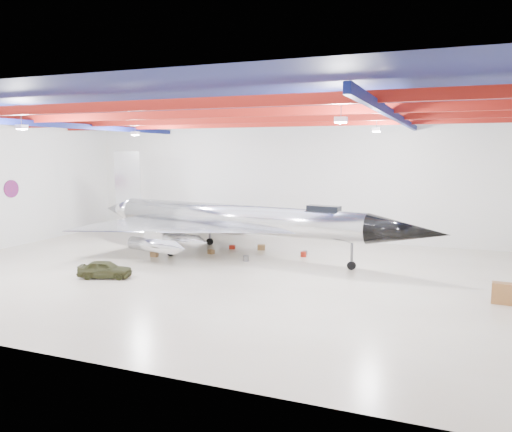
% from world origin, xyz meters
% --- Properties ---
extents(floor, '(40.00, 40.00, 0.00)m').
position_xyz_m(floor, '(0.00, 0.00, 0.00)').
color(floor, '#C0B199').
rests_on(floor, ground).
extents(wall_back, '(40.00, 0.00, 40.00)m').
position_xyz_m(wall_back, '(0.00, 15.00, 5.50)').
color(wall_back, silver).
rests_on(wall_back, floor).
extents(ceiling, '(40.00, 40.00, 0.00)m').
position_xyz_m(ceiling, '(0.00, 0.00, 11.00)').
color(ceiling, '#0A0F38').
rests_on(ceiling, wall_back).
extents(ceiling_structure, '(39.50, 29.50, 1.08)m').
position_xyz_m(ceiling_structure, '(0.00, 0.00, 10.32)').
color(ceiling_structure, maroon).
rests_on(ceiling_structure, ceiling).
extents(wall_roundel, '(0.10, 1.50, 1.50)m').
position_xyz_m(wall_roundel, '(-19.94, 2.00, 5.00)').
color(wall_roundel, '#B21414').
rests_on(wall_roundel, wall_left).
extents(jet_aircraft, '(29.87, 19.40, 8.16)m').
position_xyz_m(jet_aircraft, '(-0.71, 5.48, 2.68)').
color(jet_aircraft, silver).
rests_on(jet_aircraft, floor).
extents(jeep, '(3.69, 2.43, 1.17)m').
position_xyz_m(jeep, '(-5.68, -4.02, 0.58)').
color(jeep, '#33351A').
rests_on(jeep, floor).
extents(desk, '(1.30, 0.73, 1.15)m').
position_xyz_m(desk, '(17.98, -0.71, 0.58)').
color(desk, brown).
rests_on(desk, floor).
extents(crate_ply, '(0.58, 0.49, 0.38)m').
position_xyz_m(crate_ply, '(-6.32, 2.76, 0.19)').
color(crate_ply, olive).
rests_on(crate_ply, floor).
extents(toolbox_red, '(0.54, 0.46, 0.33)m').
position_xyz_m(toolbox_red, '(-1.91, 7.81, 0.16)').
color(toolbox_red, maroon).
rests_on(toolbox_red, floor).
extents(engine_drum, '(0.58, 0.58, 0.41)m').
position_xyz_m(engine_drum, '(0.94, 3.94, 0.20)').
color(engine_drum, '#59595B').
rests_on(engine_drum, floor).
extents(parts_bin, '(0.74, 0.66, 0.44)m').
position_xyz_m(parts_bin, '(0.51, 8.34, 0.22)').
color(parts_bin, olive).
rests_on(parts_bin, floor).
extents(tool_chest, '(0.54, 0.54, 0.41)m').
position_xyz_m(tool_chest, '(4.55, 6.98, 0.21)').
color(tool_chest, maroon).
rests_on(tool_chest, floor).
extents(oil_barrel, '(0.58, 0.52, 0.33)m').
position_xyz_m(oil_barrel, '(-2.68, 5.36, 0.17)').
color(oil_barrel, olive).
rests_on(oil_barrel, floor).
extents(spares_box, '(0.42, 0.42, 0.33)m').
position_xyz_m(spares_box, '(4.46, 7.77, 0.17)').
color(spares_box, '#59595B').
rests_on(spares_box, floor).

